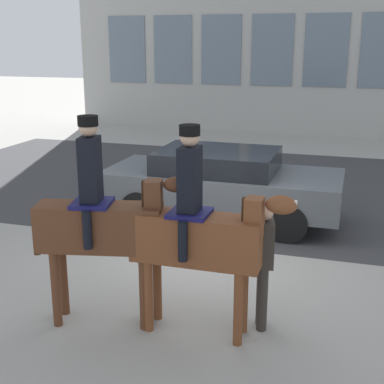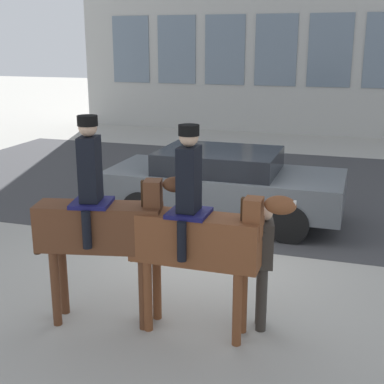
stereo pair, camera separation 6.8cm
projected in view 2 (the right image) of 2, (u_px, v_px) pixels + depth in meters
name	position (u px, v px, depth m)	size (l,w,h in m)	color
ground_plane	(203.00, 257.00, 8.87)	(80.00, 80.00, 0.00)	#9E9B93
road_surface	(258.00, 186.00, 13.22)	(18.00, 8.50, 0.01)	#38383A
mounted_horse_lead	(102.00, 221.00, 6.50)	(1.93, 0.77, 2.63)	#59331E
mounted_horse_companion	(198.00, 233.00, 6.26)	(2.02, 0.65, 2.56)	brown
pedestrian_bystander	(262.00, 257.00, 6.45)	(0.81, 0.58, 1.61)	#332D28
street_car_near_lane	(223.00, 182.00, 10.56)	(4.59, 2.01, 1.41)	#51565B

